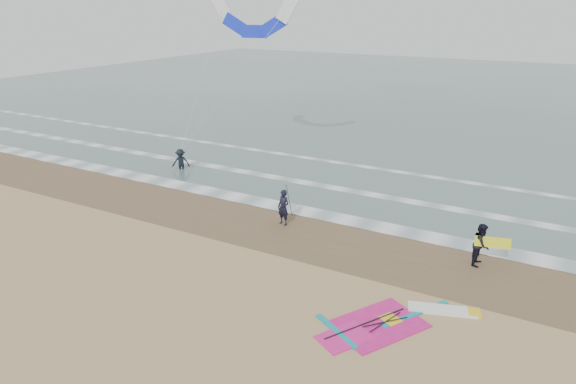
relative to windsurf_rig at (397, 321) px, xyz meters
The scene contains 11 objects.
ground 4.85m from the windsurf_rig, 163.09° to the right, with size 120.00×120.00×0.00m, color tan.
sea_water 46.82m from the windsurf_rig, 95.69° to the left, with size 120.00×80.00×0.02m, color #47605E.
wet_sand_band 6.53m from the windsurf_rig, 135.35° to the left, with size 120.00×5.00×0.01m, color brown.
foam_waterline 10.15m from the windsurf_rig, 117.22° to the left, with size 120.00×9.15×0.02m.
windsurf_rig is the anchor object (origin of this frame).
person_standing 8.57m from the windsurf_rig, 144.50° to the left, with size 0.61×0.40×1.67m, color black.
person_walking 5.60m from the windsurf_rig, 73.34° to the left, with size 0.82×0.64×1.69m, color black.
person_wading 18.83m from the windsurf_rig, 151.04° to the left, with size 1.07×0.62×1.66m, color black.
held_pole 8.37m from the windsurf_rig, 143.30° to the left, with size 0.17×0.86×1.82m.
carried_kiteboard 5.67m from the windsurf_rig, 69.11° to the left, with size 1.30×0.51×0.39m.
surf_kite 21.22m from the windsurf_rig, 135.55° to the left, with size 6.12×4.72×9.11m.
Camera 1 is at (8.36, -12.42, 9.51)m, focal length 32.00 mm.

